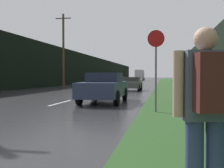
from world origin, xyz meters
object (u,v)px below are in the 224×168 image
object	(u,v)px
stop_sign	(156,64)
delivery_truck	(140,75)
car_passing_far	(131,84)
hitchhiker_with_backpack	(207,108)
car_passing_near	(104,87)

from	to	relation	value
stop_sign	delivery_truck	xyz separation A→B (m)	(-6.82, 77.94, -0.05)
car_passing_far	delivery_truck	xyz separation A→B (m)	(-4.16, 62.39, 1.09)
hitchhiker_with_backpack	delivery_truck	distance (m)	85.90
hitchhiker_with_backpack	car_passing_far	size ratio (longest dim) A/B	0.43
stop_sign	car_passing_near	xyz separation A→B (m)	(-2.67, 3.54, -1.01)
car_passing_near	delivery_truck	world-z (taller)	delivery_truck
car_passing_near	delivery_truck	distance (m)	74.52
stop_sign	hitchhiker_with_backpack	size ratio (longest dim) A/B	1.68
hitchhiker_with_backpack	car_passing_far	world-z (taller)	hitchhiker_with_backpack
car_passing_far	delivery_truck	world-z (taller)	delivery_truck
car_passing_far	delivery_truck	distance (m)	62.54
car_passing_far	delivery_truck	bearing A→B (deg)	-86.19
hitchhiker_with_backpack	stop_sign	bearing A→B (deg)	80.65
car_passing_near	delivery_truck	size ratio (longest dim) A/B	0.54
stop_sign	car_passing_near	bearing A→B (deg)	126.97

